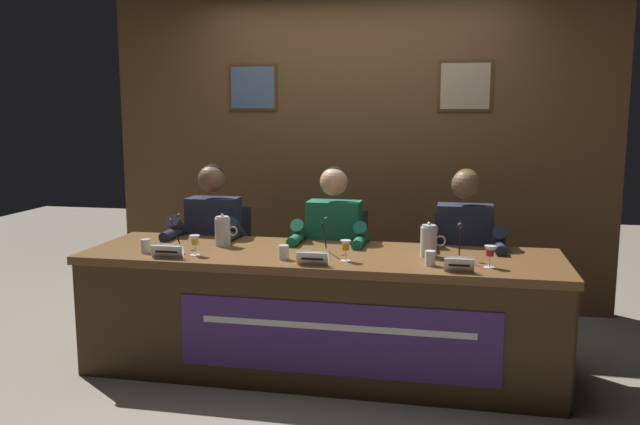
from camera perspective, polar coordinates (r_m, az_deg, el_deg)
name	(u,v)px	position (r m, az deg, el deg)	size (l,w,h in m)	color
ground_plane	(320,368)	(4.24, 0.00, -13.44)	(12.00, 12.00, 0.00)	gray
wall_back_panelled	(356,148)	(5.41, 3.19, 5.62)	(4.12, 0.14, 2.60)	brown
conference_table	(317,295)	(3.97, -0.27, -7.22)	(2.92, 0.84, 0.75)	brown
chair_left	(221,270)	(4.89, -8.70, -5.01)	(0.44, 0.44, 0.91)	black
panelist_left	(210,239)	(4.64, -9.62, -2.26)	(0.51, 0.48, 1.24)	black
nameplate_left	(168,251)	(3.97, -13.18, -3.32)	(0.20, 0.06, 0.08)	white
juice_glass_left	(195,241)	(3.99, -10.89, -2.50)	(0.06, 0.06, 0.12)	white
water_cup_left	(146,247)	(4.14, -14.99, -2.91)	(0.06, 0.06, 0.08)	silver
microphone_left	(174,238)	(4.20, -12.65, -2.16)	(0.06, 0.17, 0.22)	black
chair_center	(337,276)	(4.66, 1.49, -5.59)	(0.44, 0.44, 0.91)	black
panelist_center	(332,244)	(4.41, 1.05, -2.74)	(0.51, 0.48, 1.24)	black
nameplate_center	(313,258)	(3.69, -0.65, -4.02)	(0.18, 0.06, 0.08)	white
juice_glass_center	(346,247)	(3.78, 2.25, -3.00)	(0.06, 0.06, 0.12)	white
water_cup_center	(284,253)	(3.83, -3.19, -3.56)	(0.06, 0.06, 0.08)	silver
microphone_center	(324,242)	(3.96, 0.32, -2.61)	(0.06, 0.17, 0.22)	black
chair_right	(462,283)	(4.60, 12.34, -6.01)	(0.44, 0.44, 0.91)	black
panelist_right	(464,249)	(4.34, 12.50, -3.14)	(0.51, 0.48, 1.24)	black
nameplate_right	(459,265)	(3.62, 12.07, -4.48)	(0.16, 0.06, 0.08)	white
juice_glass_right	(490,252)	(3.74, 14.63, -3.40)	(0.06, 0.06, 0.12)	white
water_cup_right	(430,259)	(3.73, 9.61, -4.03)	(0.06, 0.06, 0.08)	silver
microphone_right	(460,249)	(3.84, 12.11, -3.15)	(0.06, 0.17, 0.22)	black
water_pitcher_left_side	(223,231)	(4.25, -8.49, -1.63)	(0.15, 0.10, 0.21)	silver
water_pitcher_right_side	(429,241)	(3.94, 9.50, -2.48)	(0.15, 0.10, 0.21)	silver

